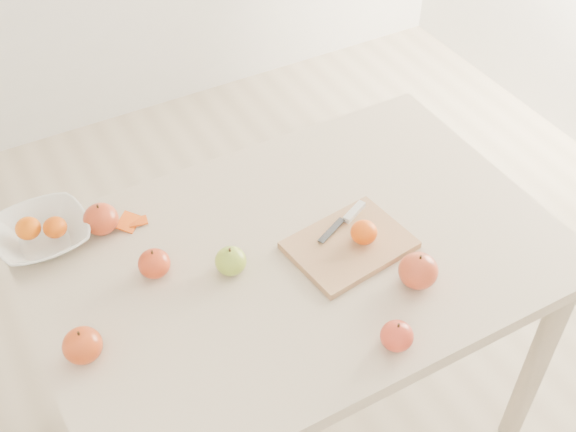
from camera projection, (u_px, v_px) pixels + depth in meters
ground at (296, 420)px, 2.19m from camera, size 3.50×3.50×0.00m
table at (298, 279)px, 1.74m from camera, size 1.20×0.80×0.75m
cutting_board at (349, 245)px, 1.67m from camera, size 0.29×0.23×0.02m
board_tangerine at (364, 232)px, 1.65m from camera, size 0.06×0.06×0.05m
fruit_bowl at (43, 235)px, 1.67m from camera, size 0.21×0.21×0.05m
bowl_tangerine_near at (28, 228)px, 1.65m from camera, size 0.06×0.06×0.05m
bowl_tangerine_far at (55, 227)px, 1.65m from camera, size 0.05×0.05×0.05m
orange_peel_a at (129, 223)px, 1.73m from camera, size 0.07×0.07×0.01m
orange_peel_b at (138, 222)px, 1.73m from camera, size 0.05×0.04×0.01m
paring_knife at (350, 215)px, 1.72m from camera, size 0.16×0.08×0.01m
apple_green at (231, 261)px, 1.60m from camera, size 0.07×0.07×0.06m
apple_red_d at (82, 345)px, 1.43m from camera, size 0.08×0.08×0.07m
apple_red_b at (154, 264)px, 1.59m from camera, size 0.07×0.07×0.07m
apple_red_a at (101, 219)px, 1.69m from camera, size 0.08×0.08×0.07m
apple_red_e at (418, 271)px, 1.57m from camera, size 0.09×0.09×0.08m
apple_red_c at (397, 336)px, 1.45m from camera, size 0.07×0.07×0.06m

